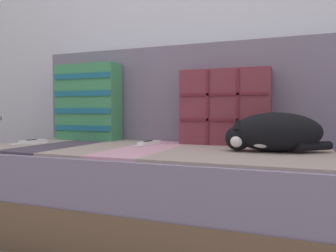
# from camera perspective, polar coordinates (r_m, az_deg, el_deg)

# --- Properties ---
(ground_plane) EXTENTS (14.00, 14.00, 0.00)m
(ground_plane) POSITION_cam_1_polar(r_m,az_deg,el_deg) (1.44, 3.84, -20.01)
(ground_plane) COLOR #564C47
(couch) EXTENTS (2.11, 0.86, 0.39)m
(couch) POSITION_cam_1_polar(r_m,az_deg,el_deg) (1.49, 5.22, -11.47)
(couch) COLOR brown
(couch) RESTS_ON ground_plane
(sofa_backrest) EXTENTS (2.07, 0.14, 0.52)m
(sofa_backrest) POSITION_cam_1_polar(r_m,az_deg,el_deg) (1.80, 8.40, 5.64)
(sofa_backrest) COLOR slate
(sofa_backrest) RESTS_ON couch
(throw_pillow_quilted) EXTENTS (0.44, 0.14, 0.37)m
(throw_pillow_quilted) POSITION_cam_1_polar(r_m,az_deg,el_deg) (1.64, 9.91, 3.24)
(throw_pillow_quilted) COLOR brown
(throw_pillow_quilted) RESTS_ON couch
(throw_pillow_striped) EXTENTS (0.38, 0.14, 0.43)m
(throw_pillow_striped) POSITION_cam_1_polar(r_m,az_deg,el_deg) (1.95, -13.66, 4.02)
(throw_pillow_striped) COLOR #3D8956
(throw_pillow_striped) RESTS_ON couch
(sleeping_cat) EXTENTS (0.41, 0.25, 0.16)m
(sleeping_cat) POSITION_cam_1_polar(r_m,az_deg,el_deg) (1.38, 17.67, -1.18)
(sleeping_cat) COLOR black
(sleeping_cat) RESTS_ON couch
(game_remote_near) EXTENTS (0.08, 0.19, 0.02)m
(game_remote_near) POSITION_cam_1_polar(r_m,az_deg,el_deg) (1.60, -3.45, -3.01)
(game_remote_near) COLOR white
(game_remote_near) RESTS_ON couch
(game_remote_far) EXTENTS (0.10, 0.19, 0.02)m
(game_remote_far) POSITION_cam_1_polar(r_m,az_deg,el_deg) (1.80, -22.64, -2.57)
(game_remote_far) COLOR white
(game_remote_far) RESTS_ON couch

